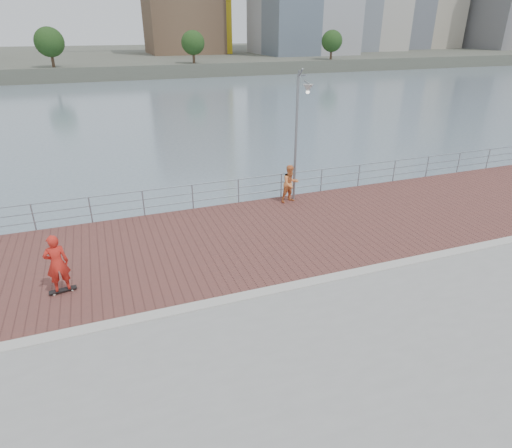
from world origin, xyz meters
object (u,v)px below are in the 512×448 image
object	(u,v)px
street_lamp	(301,116)
bystander	(290,184)
skateboarder	(57,263)
guardrail	(216,191)

from	to	relation	value
street_lamp	bystander	size ratio (longest dim) A/B	3.21
street_lamp	skateboarder	world-z (taller)	street_lamp
guardrail	street_lamp	xyz separation A→B (m)	(3.49, -0.89, 3.14)
guardrail	street_lamp	distance (m)	4.78
guardrail	bystander	distance (m)	3.29
guardrail	skateboarder	xyz separation A→B (m)	(-6.06, -4.91, 0.31)
street_lamp	skateboarder	distance (m)	10.73
bystander	street_lamp	bearing A→B (deg)	-45.38
skateboarder	guardrail	bearing A→B (deg)	-148.56
guardrail	skateboarder	size ratio (longest dim) A/B	21.88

